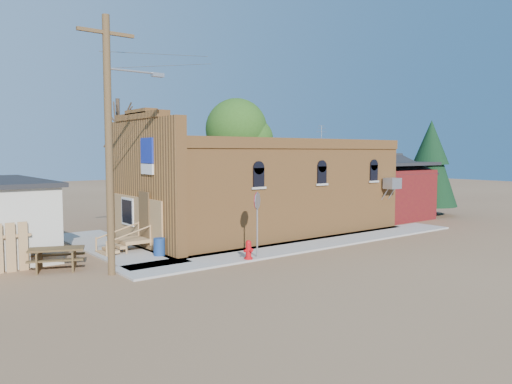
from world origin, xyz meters
TOP-DOWN VIEW (x-y plane):
  - ground at (0.00, 0.00)m, footprint 120.00×120.00m
  - sidewalk_south at (1.50, 0.90)m, footprint 19.00×2.20m
  - sidewalk_west at (-6.30, 6.00)m, footprint 2.60×10.00m
  - brick_bar at (1.64, 5.49)m, footprint 16.40×7.97m
  - red_shed at (11.50, 5.50)m, footprint 5.40×6.40m
  - utility_pole at (-8.14, 1.20)m, footprint 3.12×0.26m
  - tree_bare_near at (-3.00, 13.00)m, footprint 2.80×2.80m
  - tree_leafy at (6.00, 13.50)m, footprint 4.40×4.40m
  - evergreen_tree at (15.50, 4.00)m, footprint 3.60×3.60m
  - fire_hydrant at (-3.04, -0.00)m, footprint 0.43×0.39m
  - stop_sign at (-2.52, 0.11)m, footprint 0.61×0.49m
  - trash_barrel at (-5.52, 2.83)m, footprint 0.54×0.54m
  - picnic_table at (-9.50, 3.20)m, footprint 2.32×2.05m

SIDE VIEW (x-z plane):
  - ground at x=0.00m, z-range 0.00..0.00m
  - sidewalk_south at x=1.50m, z-range 0.00..0.08m
  - sidewalk_west at x=-6.30m, z-range 0.00..0.08m
  - trash_barrel at x=-5.52m, z-range 0.08..0.80m
  - fire_hydrant at x=-3.04m, z-range 0.07..0.84m
  - picnic_table at x=-9.50m, z-range 0.12..0.93m
  - stop_sign at x=-2.52m, z-range 0.79..3.45m
  - red_shed at x=11.50m, z-range 0.12..4.42m
  - brick_bar at x=1.64m, z-range -0.81..5.49m
  - evergreen_tree at x=15.50m, z-range 0.46..6.96m
  - utility_pole at x=-8.14m, z-range 0.27..9.27m
  - tree_leafy at x=6.00m, z-range 1.86..10.01m
  - tree_bare_near at x=-3.00m, z-range 2.14..9.79m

